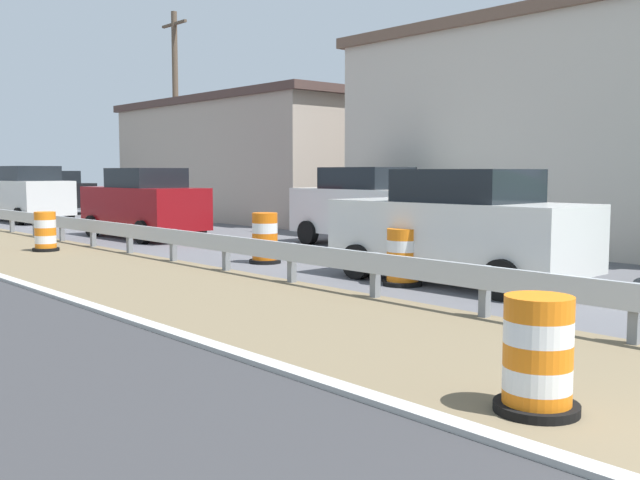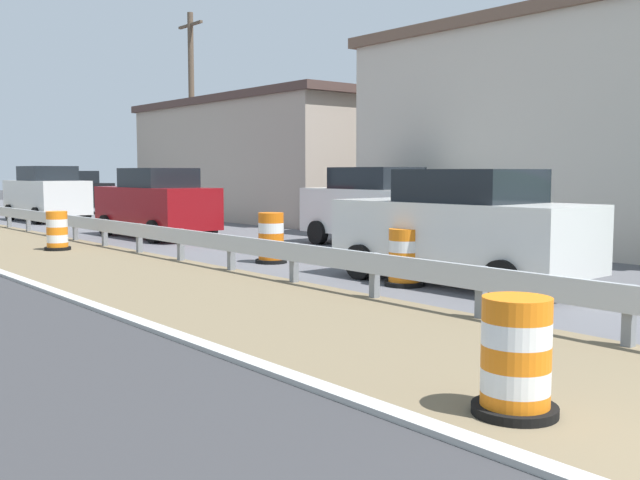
# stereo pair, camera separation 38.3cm
# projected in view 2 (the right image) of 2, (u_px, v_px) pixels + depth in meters

# --- Properties ---
(traffic_barrel_nearest) EXTENTS (0.70, 0.70, 0.96)m
(traffic_barrel_nearest) POSITION_uv_depth(u_px,v_px,m) (516.00, 362.00, 5.87)
(traffic_barrel_nearest) COLOR orange
(traffic_barrel_nearest) RESTS_ON ground
(traffic_barrel_close) EXTENTS (0.68, 0.68, 0.98)m
(traffic_barrel_close) POSITION_uv_depth(u_px,v_px,m) (405.00, 260.00, 12.52)
(traffic_barrel_close) COLOR orange
(traffic_barrel_close) RESTS_ON ground
(traffic_barrel_mid) EXTENTS (0.68, 0.68, 1.08)m
(traffic_barrel_mid) POSITION_uv_depth(u_px,v_px,m) (271.00, 240.00, 15.66)
(traffic_barrel_mid) COLOR orange
(traffic_barrel_mid) RESTS_ON ground
(traffic_barrel_far) EXTENTS (0.64, 0.64, 0.97)m
(traffic_barrel_far) POSITION_uv_depth(u_px,v_px,m) (57.00, 233.00, 18.23)
(traffic_barrel_far) COLOR orange
(traffic_barrel_far) RESTS_ON ground
(car_lead_near_lane) EXTENTS (2.19, 4.55, 2.16)m
(car_lead_near_lane) POSITION_uv_depth(u_px,v_px,m) (47.00, 194.00, 28.74)
(car_lead_near_lane) COLOR silver
(car_lead_near_lane) RESTS_ON ground
(car_lead_far_lane) EXTENTS (2.05, 4.67, 2.05)m
(car_lead_far_lane) POSITION_uv_depth(u_px,v_px,m) (156.00, 203.00, 21.59)
(car_lead_far_lane) COLOR maroon
(car_lead_far_lane) RESTS_ON ground
(car_mid_far_lane) EXTENTS (2.26, 4.77, 1.99)m
(car_mid_far_lane) POSITION_uv_depth(u_px,v_px,m) (74.00, 192.00, 34.96)
(car_mid_far_lane) COLOR black
(car_mid_far_lane) RESTS_ON ground
(car_trailing_far_lane) EXTENTS (2.12, 4.68, 1.99)m
(car_trailing_far_lane) POSITION_uv_depth(u_px,v_px,m) (461.00, 227.00, 12.64)
(car_trailing_far_lane) COLOR silver
(car_trailing_far_lane) RESTS_ON ground
(car_distant_a) EXTENTS (1.98, 4.62, 2.07)m
(car_distant_a) POSITION_uv_depth(u_px,v_px,m) (380.00, 207.00, 19.03)
(car_distant_a) COLOR silver
(car_distant_a) RESTS_ON ground
(roadside_shop_near) EXTENTS (7.07, 12.28, 5.89)m
(roadside_shop_near) POSITION_uv_depth(u_px,v_px,m) (600.00, 134.00, 19.47)
(roadside_shop_near) COLOR beige
(roadside_shop_near) RESTS_ON ground
(roadside_shop_far) EXTENTS (6.50, 13.14, 4.95)m
(roadside_shop_far) POSITION_uv_depth(u_px,v_px,m) (271.00, 159.00, 31.06)
(roadside_shop_far) COLOR #AD9E8E
(roadside_shop_far) RESTS_ON ground
(utility_pole_near) EXTENTS (0.24, 1.80, 8.73)m
(utility_pole_near) POSITION_uv_depth(u_px,v_px,m) (603.00, 60.00, 16.87)
(utility_pole_near) COLOR brown
(utility_pole_near) RESTS_ON ground
(utility_pole_mid) EXTENTS (0.24, 1.80, 8.49)m
(utility_pole_mid) POSITION_uv_depth(u_px,v_px,m) (192.00, 113.00, 30.53)
(utility_pole_mid) COLOR brown
(utility_pole_mid) RESTS_ON ground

